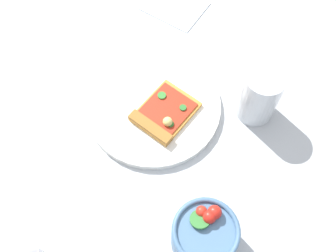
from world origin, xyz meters
name	(u,v)px	position (x,y,z in m)	size (l,w,h in m)	color
ground_plane	(154,122)	(0.00, 0.00, 0.00)	(2.40, 2.40, 0.00)	#B2B7BC
plate	(154,106)	(0.02, -0.03, 0.01)	(0.26, 0.26, 0.01)	white
pizza_slice_main	(163,115)	(-0.01, -0.01, 0.02)	(0.10, 0.12, 0.02)	gold
salad_bowl	(205,235)	(-0.18, 0.15, 0.04)	(0.10, 0.10, 0.09)	#4C7299
soda_glass	(259,97)	(-0.15, -0.12, 0.05)	(0.07, 0.07, 0.11)	silver
paper_napkin	(175,6)	(0.11, -0.28, 0.00)	(0.13, 0.10, 0.00)	white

